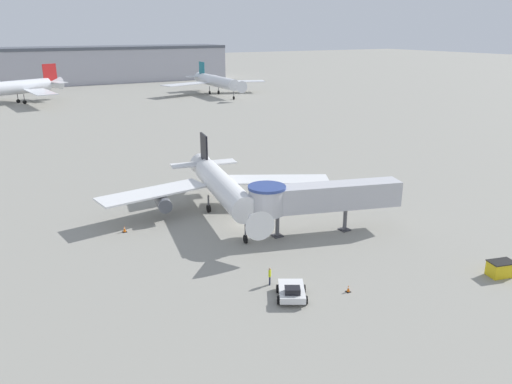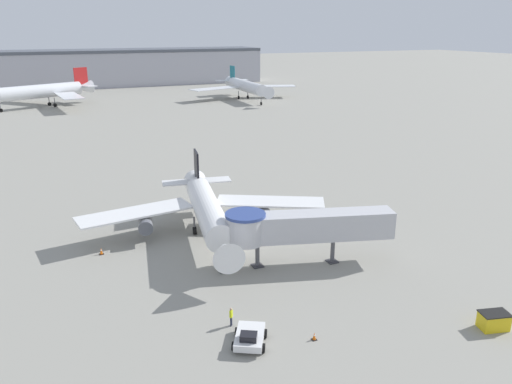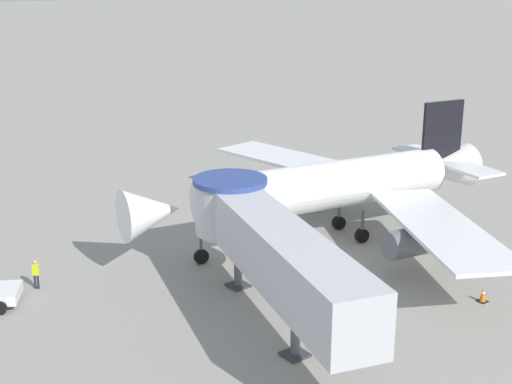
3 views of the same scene
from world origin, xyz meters
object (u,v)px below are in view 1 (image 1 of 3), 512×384
object	(u,v)px
jet_bridge	(314,197)
background_jet_teal_tail	(217,81)
ground_crew_marshaller	(270,275)
background_jet_red_tail	(12,88)
main_airplane	(222,187)
traffic_cone_apron_front	(348,289)
traffic_cone_starboard_wing	(300,196)
traffic_cone_port_wing	(124,229)
service_container_yellow	(501,269)
pushback_tug_white	(292,291)

from	to	relation	value
jet_bridge	background_jet_teal_tail	world-z (taller)	background_jet_teal_tail
ground_crew_marshaller	background_jet_red_tail	size ratio (longest dim) A/B	0.04
main_airplane	background_jet_teal_tail	distance (m)	117.91
traffic_cone_apron_front	background_jet_red_tail	world-z (taller)	background_jet_red_tail
traffic_cone_starboard_wing	background_jet_red_tail	world-z (taller)	background_jet_red_tail
jet_bridge	ground_crew_marshaller	xyz separation A→B (m)	(-10.31, -7.89, -3.27)
background_jet_teal_tail	traffic_cone_port_wing	bearing A→B (deg)	-118.03
background_jet_teal_tail	traffic_cone_apron_front	bearing A→B (deg)	-108.46
main_airplane	background_jet_red_tail	xyz separation A→B (m)	(-14.31, 116.40, 1.36)
service_container_yellow	background_jet_teal_tail	size ratio (longest dim) A/B	0.07
service_container_yellow	traffic_cone_port_wing	size ratio (longest dim) A/B	3.42
traffic_cone_port_wing	background_jet_teal_tail	world-z (taller)	background_jet_teal_tail
traffic_cone_starboard_wing	ground_crew_marshaller	bearing A→B (deg)	-130.43
jet_bridge	traffic_cone_starboard_wing	bearing A→B (deg)	79.32
service_container_yellow	traffic_cone_port_wing	world-z (taller)	service_container_yellow
ground_crew_marshaller	jet_bridge	bearing A→B (deg)	-12.00
traffic_cone_port_wing	ground_crew_marshaller	bearing A→B (deg)	-66.38
traffic_cone_starboard_wing	ground_crew_marshaller	size ratio (longest dim) A/B	0.49
traffic_cone_apron_front	ground_crew_marshaller	size ratio (longest dim) A/B	0.39
main_airplane	ground_crew_marshaller	distance (m)	18.80
traffic_cone_port_wing	background_jet_red_tail	xyz separation A→B (m)	(-2.24, 116.14, 4.56)
main_airplane	service_container_yellow	xyz separation A→B (m)	(15.53, -27.16, -2.84)
ground_crew_marshaller	background_jet_teal_tail	distance (m)	136.21
main_airplane	service_container_yellow	distance (m)	31.41
service_container_yellow	background_jet_red_tail	xyz separation A→B (m)	(-29.83, 143.56, 4.20)
jet_bridge	service_container_yellow	xyz separation A→B (m)	(9.21, -16.86, -3.50)
service_container_yellow	traffic_cone_starboard_wing	xyz separation A→B (m)	(-3.92, 27.28, -0.34)
ground_crew_marshaller	background_jet_red_tail	bearing A→B (deg)	44.94
jet_bridge	background_jet_teal_tail	size ratio (longest dim) A/B	0.44
background_jet_red_tail	ground_crew_marshaller	bearing A→B (deg)	-19.64
ground_crew_marshaller	background_jet_teal_tail	bearing A→B (deg)	17.56
jet_bridge	ground_crew_marshaller	size ratio (longest dim) A/B	10.19
traffic_cone_apron_front	background_jet_teal_tail	distance (m)	138.42
main_airplane	service_container_yellow	size ratio (longest dim) A/B	11.13
ground_crew_marshaller	pushback_tug_white	bearing A→B (deg)	-131.72
jet_bridge	background_jet_red_tail	bearing A→B (deg)	115.49
pushback_tug_white	background_jet_red_tail	distance (m)	138.04
traffic_cone_port_wing	ground_crew_marshaller	xyz separation A→B (m)	(8.07, -18.46, 0.60)
service_container_yellow	traffic_cone_starboard_wing	bearing A→B (deg)	98.18
jet_bridge	traffic_cone_starboard_wing	world-z (taller)	jet_bridge
traffic_cone_apron_front	background_jet_red_tail	xyz separation A→B (m)	(-15.62, 139.05, 4.62)
jet_bridge	traffic_cone_starboard_wing	distance (m)	12.30
pushback_tug_white	ground_crew_marshaller	bearing A→B (deg)	126.88
jet_bridge	pushback_tug_white	world-z (taller)	jet_bridge
traffic_cone_port_wing	background_jet_red_tail	world-z (taller)	background_jet_red_tail
traffic_cone_port_wing	traffic_cone_starboard_wing	xyz separation A→B (m)	(23.67, -0.15, 0.02)
pushback_tug_white	traffic_cone_starboard_wing	bearing A→B (deg)	83.61
traffic_cone_apron_front	background_jet_teal_tail	bearing A→B (deg)	69.75
pushback_tug_white	background_jet_teal_tail	size ratio (longest dim) A/B	0.11
jet_bridge	traffic_cone_port_wing	distance (m)	21.55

